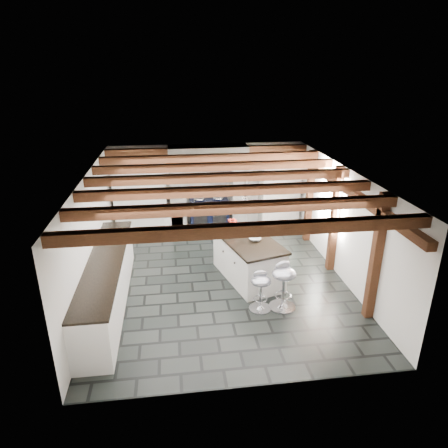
{
  "coord_description": "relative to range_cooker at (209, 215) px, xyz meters",
  "views": [
    {
      "loc": [
        -0.92,
        -7.24,
        4.17
      ],
      "look_at": [
        0.1,
        0.4,
        1.1
      ],
      "focal_mm": 32.0,
      "sensor_mm": 36.0,
      "label": 1
    }
  ],
  "objects": [
    {
      "name": "kitchen_island",
      "position": [
        0.55,
        -2.64,
        -0.01
      ],
      "size": [
        1.38,
        1.98,
        1.18
      ],
      "rotation": [
        0.0,
        0.0,
        0.27
      ],
      "color": "white",
      "rests_on": "ground"
    },
    {
      "name": "bar_stool_far",
      "position": [
        0.56,
        -3.81,
        0.0
      ],
      "size": [
        0.41,
        0.41,
        0.75
      ],
      "rotation": [
        0.0,
        0.0,
        -0.04
      ],
      "color": "silver",
      "rests_on": "ground"
    },
    {
      "name": "ground",
      "position": [
        0.0,
        -2.68,
        -0.47
      ],
      "size": [
        6.0,
        6.0,
        0.0
      ],
      "primitive_type": "plane",
      "color": "black",
      "rests_on": "ground"
    },
    {
      "name": "bar_stool_near",
      "position": [
        0.97,
        -3.82,
        0.1
      ],
      "size": [
        0.55,
        0.55,
        0.91
      ],
      "rotation": [
        0.0,
        0.0,
        0.29
      ],
      "color": "silver",
      "rests_on": "ground"
    },
    {
      "name": "room_shell",
      "position": [
        -0.61,
        -1.26,
        0.6
      ],
      "size": [
        6.0,
        6.03,
        6.0
      ],
      "color": "white",
      "rests_on": "ground"
    },
    {
      "name": "range_cooker",
      "position": [
        0.0,
        0.0,
        0.0
      ],
      "size": [
        1.0,
        0.63,
        0.99
      ],
      "color": "black",
      "rests_on": "ground"
    }
  ]
}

